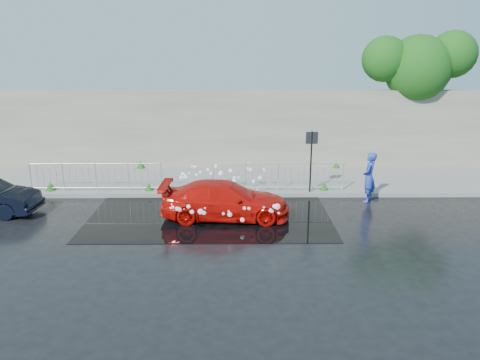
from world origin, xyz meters
name	(u,v)px	position (x,y,z in m)	size (l,w,h in m)	color
ground	(193,225)	(0.00, 0.00, 0.00)	(90.00, 90.00, 0.00)	black
pavement	(203,181)	(0.00, 5.00, 0.07)	(30.00, 4.00, 0.15)	slate
curb	(200,195)	(0.00, 3.00, 0.08)	(30.00, 0.25, 0.16)	slate
retaining_wall	(206,129)	(0.00, 7.20, 1.90)	(30.00, 0.60, 3.50)	#6D695C
puddle	(210,215)	(0.50, 1.00, 0.01)	(8.00, 5.00, 0.01)	black
sign_post	(311,152)	(4.20, 3.10, 1.72)	(0.45, 0.06, 2.50)	black
tree	(419,64)	(9.53, 7.41, 4.77)	(5.07, 2.95, 6.25)	#332114
railing_left	(96,176)	(-4.00, 3.35, 0.74)	(5.05, 0.05, 1.10)	silver
railing_right	(278,176)	(3.00, 3.35, 0.74)	(5.05, 0.05, 1.10)	silver
weeds	(197,178)	(-0.23, 4.53, 0.31)	(12.17, 3.93, 0.38)	#154111
water_spray	(221,187)	(0.86, 1.78, 0.75)	(3.52, 5.67, 0.99)	white
red_car	(225,200)	(1.03, 0.70, 0.61)	(1.72, 4.24, 1.23)	#C20C07
person	(369,177)	(6.24, 2.40, 0.92)	(0.67, 0.44, 1.84)	#243BB7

